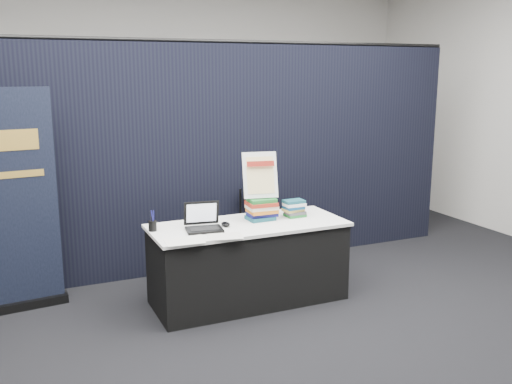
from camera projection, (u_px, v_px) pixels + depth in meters
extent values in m
plane|color=black|center=(274.00, 323.00, 4.89)|extent=(8.00, 8.00, 0.00)
cube|color=beige|center=(152.00, 97.00, 8.10)|extent=(8.00, 0.02, 3.50)
cube|color=black|center=(209.00, 159.00, 6.07)|extent=(6.00, 0.08, 2.40)
cube|color=black|center=(248.00, 264.00, 5.31)|extent=(1.76, 0.71, 0.72)
cube|color=silver|center=(248.00, 225.00, 5.23)|extent=(1.80, 0.75, 0.03)
cube|color=black|center=(204.00, 230.00, 4.99)|extent=(0.34, 0.27, 0.02)
cube|color=black|center=(200.00, 214.00, 5.06)|extent=(0.32, 0.10, 0.22)
cube|color=silver|center=(200.00, 214.00, 5.05)|extent=(0.27, 0.08, 0.17)
ellipsoid|color=black|center=(226.00, 224.00, 5.13)|extent=(0.08, 0.13, 0.04)
cube|color=silver|center=(190.00, 240.00, 4.72)|extent=(0.31, 0.23, 0.00)
cube|color=silver|center=(184.00, 241.00, 4.68)|extent=(0.33, 0.25, 0.00)
cube|color=silver|center=(225.00, 236.00, 4.82)|extent=(0.33, 0.27, 0.00)
cylinder|color=black|center=(153.00, 226.00, 4.98)|extent=(0.09, 0.09, 0.09)
cube|color=#164A55|center=(261.00, 218.00, 5.36)|extent=(0.26, 0.20, 0.03)
cube|color=navy|center=(261.00, 214.00, 5.35)|extent=(0.26, 0.20, 0.03)
cube|color=orange|center=(261.00, 211.00, 5.34)|extent=(0.26, 0.20, 0.03)
cube|color=beige|center=(261.00, 207.00, 5.34)|extent=(0.26, 0.20, 0.03)
cube|color=maroon|center=(261.00, 204.00, 5.33)|extent=(0.26, 0.20, 0.03)
cube|color=#1E712C|center=(261.00, 200.00, 5.32)|extent=(0.26, 0.20, 0.03)
cube|color=#1E712C|center=(294.00, 215.00, 5.47)|extent=(0.20, 0.15, 0.03)
cube|color=#434348|center=(294.00, 213.00, 5.46)|extent=(0.20, 0.15, 0.03)
cube|color=#CDB252|center=(294.00, 210.00, 5.46)|extent=(0.20, 0.15, 0.03)
cube|color=navy|center=(294.00, 207.00, 5.45)|extent=(0.20, 0.15, 0.03)
cube|color=silver|center=(294.00, 204.00, 5.45)|extent=(0.20, 0.15, 0.03)
cube|color=#164A55|center=(294.00, 201.00, 5.44)|extent=(0.20, 0.15, 0.03)
cube|color=black|center=(262.00, 197.00, 5.30)|extent=(0.22, 0.06, 0.01)
cylinder|color=black|center=(250.00, 183.00, 5.32)|extent=(0.03, 0.11, 0.31)
cylinder|color=black|center=(267.00, 182.00, 5.39)|extent=(0.03, 0.11, 0.31)
cube|color=silver|center=(260.00, 175.00, 5.30)|extent=(0.34, 0.18, 0.42)
cube|color=beige|center=(260.00, 175.00, 5.29)|extent=(0.27, 0.14, 0.34)
cube|color=maroon|center=(261.00, 164.00, 5.27)|extent=(0.26, 0.07, 0.05)
cube|color=black|center=(20.00, 306.00, 5.15)|extent=(0.85, 0.18, 0.08)
cube|color=black|center=(10.00, 203.00, 4.97)|extent=(0.79, 0.10, 1.99)
cube|color=gold|center=(4.00, 141.00, 4.84)|extent=(0.55, 0.06, 0.18)
cube|color=gold|center=(8.00, 175.00, 4.90)|extent=(0.59, 0.06, 0.06)
cylinder|color=black|center=(255.00, 257.00, 5.93)|extent=(0.02, 0.02, 0.44)
cylinder|color=black|center=(289.00, 252.00, 6.09)|extent=(0.02, 0.02, 0.44)
cylinder|color=black|center=(241.00, 247.00, 6.28)|extent=(0.02, 0.02, 0.44)
cylinder|color=black|center=(273.00, 243.00, 6.44)|extent=(0.02, 0.02, 0.44)
cube|color=black|center=(264.00, 228.00, 6.13)|extent=(0.53, 0.53, 0.04)
cube|color=black|center=(257.00, 191.00, 6.23)|extent=(0.38, 0.17, 0.16)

